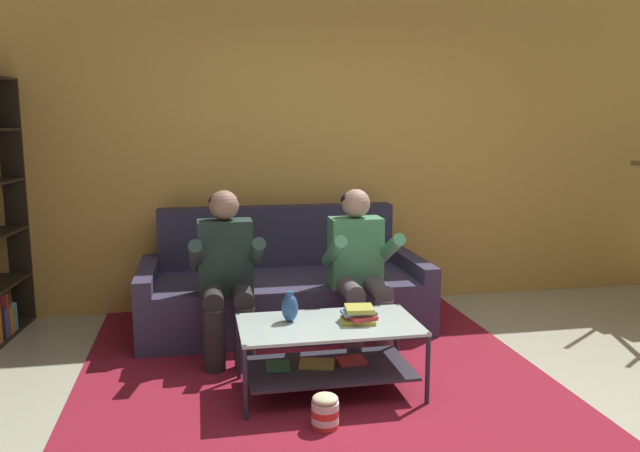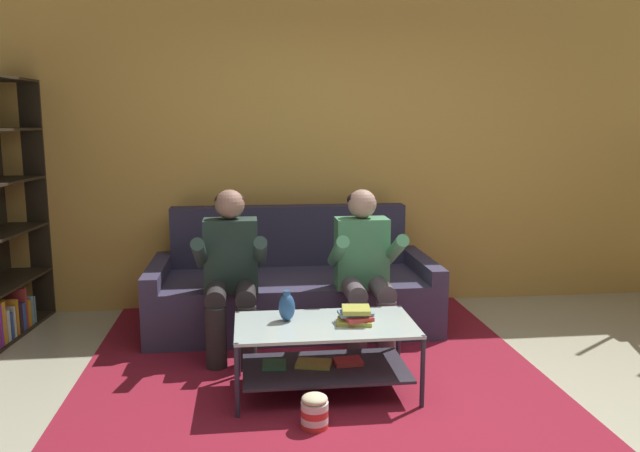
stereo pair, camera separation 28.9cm
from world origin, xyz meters
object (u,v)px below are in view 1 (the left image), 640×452
object	(u,v)px
book_stack	(359,315)
person_seated_right	(359,263)
couch	(283,290)
vase	(290,307)
coffee_table	(328,347)
person_seated_left	(226,268)
popcorn_tub	(325,412)

from	to	relation	value
book_stack	person_seated_right	bearing A→B (deg)	75.25
couch	vase	world-z (taller)	couch
coffee_table	vase	bearing A→B (deg)	160.97
couch	book_stack	xyz separation A→B (m)	(0.28, -1.33, 0.19)
person_seated_right	coffee_table	xyz separation A→B (m)	(-0.38, -0.73, -0.34)
person_seated_left	couch	bearing A→B (deg)	51.10
person_seated_right	coffee_table	world-z (taller)	person_seated_right
couch	vase	bearing A→B (deg)	-95.86
popcorn_tub	book_stack	bearing A→B (deg)	55.86
person_seated_left	book_stack	world-z (taller)	person_seated_left
couch	person_seated_right	xyz separation A→B (m)	(0.48, -0.59, 0.34)
person_seated_left	person_seated_right	size ratio (longest dim) A/B	1.01
popcorn_tub	person_seated_left	bearing A→B (deg)	111.22
couch	popcorn_tub	distance (m)	1.78
coffee_table	vase	world-z (taller)	vase
person_seated_left	popcorn_tub	bearing A→B (deg)	-68.78
couch	popcorn_tub	world-z (taller)	couch
person_seated_left	person_seated_right	xyz separation A→B (m)	(0.95, -0.00, -0.00)
popcorn_tub	couch	bearing A→B (deg)	89.45
book_stack	popcorn_tub	size ratio (longest dim) A/B	1.18
couch	vase	distance (m)	1.27
couch	book_stack	bearing A→B (deg)	-78.13
person_seated_left	popcorn_tub	distance (m)	1.38
popcorn_tub	person_seated_right	bearing A→B (deg)	67.35
couch	popcorn_tub	bearing A→B (deg)	-90.55
person_seated_right	popcorn_tub	size ratio (longest dim) A/B	5.84
popcorn_tub	coffee_table	bearing A→B (deg)	76.41
couch	person_seated_left	world-z (taller)	person_seated_left
coffee_table	book_stack	world-z (taller)	book_stack
person_seated_right	vase	distance (m)	0.89
vase	popcorn_tub	distance (m)	0.69
person_seated_left	vase	xyz separation A→B (m)	(0.35, -0.65, -0.11)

